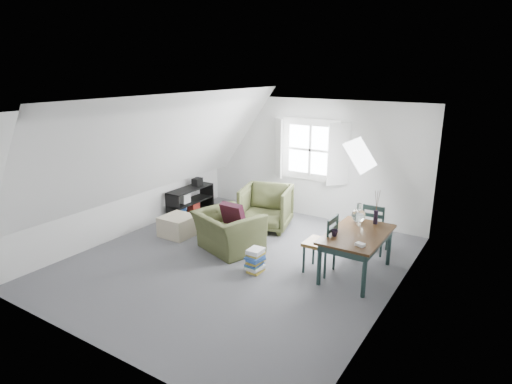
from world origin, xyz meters
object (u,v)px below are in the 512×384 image
Objects in this scene: dining_chair_far at (375,227)px; media_shelf at (189,203)px; dining_chair_near at (322,243)px; armchair_near at (229,250)px; magazine_stack at (255,260)px; dining_table at (357,239)px; armchair_far at (266,228)px; ottoman at (178,226)px.

dining_chair_far is 0.77× the size of media_shelf.
dining_chair_near is 0.81× the size of media_shelf.
media_shelf is at bearing -11.21° from armchair_near.
magazine_stack is (0.85, -0.46, 0.19)m from armchair_near.
armchair_near is at bearing -168.78° from dining_table.
dining_chair_near is at bearing -13.64° from media_shelf.
dining_table is at bearing -9.15° from media_shelf.
magazine_stack is (0.85, -1.73, 0.19)m from armchair_far.
magazine_stack is at bearing 32.40° from dining_chair_far.
media_shelf is (-3.57, 0.99, -0.22)m from dining_chair_near.
armchair_far is at bearing -70.69° from armchair_near.
armchair_far is at bearing 159.64° from dining_table.
media_shelf reaches higher than ottoman.
armchair_far is 2.14m from dining_chair_near.
dining_chair_far is (2.19, 1.28, 0.47)m from armchair_near.
media_shelf reaches higher than magazine_stack.
ottoman is 0.62× the size of dining_chair_near.
armchair_far is 1.88m from media_shelf.
armchair_far is (0.00, 1.28, 0.00)m from armchair_near.
dining_chair_far is 4.04m from media_shelf.
ottoman is at bearing -57.26° from media_shelf.
dining_table reaches higher than magazine_stack.
dining_chair_near is (2.94, 0.06, 0.30)m from ottoman.
armchair_far is 0.69× the size of dining_table.
dining_chair_far reaches higher than dining_table.
dining_table is 1.46× the size of dining_chair_near.
armchair_far reaches higher than magazine_stack.
armchair_near is 0.78× the size of dining_table.
magazine_stack is at bearing -13.34° from ottoman.
ottoman is 0.42× the size of dining_table.
dining_chair_far is at bearing -15.74° from armchair_far.
media_shelf is (-4.03, -0.19, -0.20)m from dining_chair_far.
magazine_stack is (-1.34, -1.73, -0.28)m from dining_chair_far.
dining_chair_far reaches higher than armchair_near.
magazine_stack is (2.07, -0.49, -0.00)m from ottoman.
armchair_near is at bearing -1.62° from ottoman.
dining_table is 1.53× the size of dining_chair_far.
dining_chair_near is (1.72, -1.18, 0.49)m from armchair_far.
dining_chair_far is at bearing 170.20° from dining_chair_near.
dining_table is 4.14m from media_shelf.
dining_table is at bearing -39.62° from armchair_far.
armchair_near is 2.31m from dining_table.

